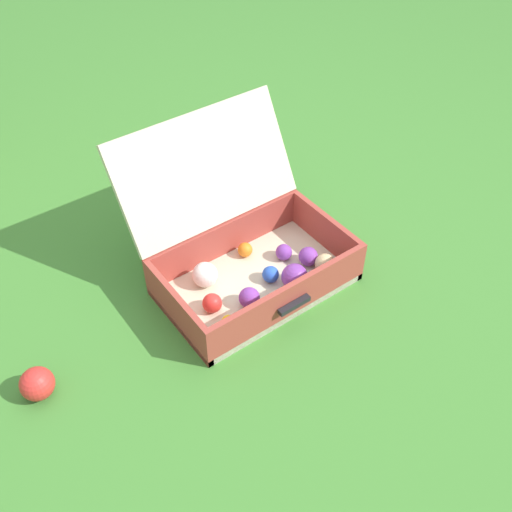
# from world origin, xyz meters

# --- Properties ---
(ground_plane) EXTENTS (16.00, 16.00, 0.00)m
(ground_plane) POSITION_xyz_m (0.00, 0.00, 0.00)
(ground_plane) COLOR #3D7A2D
(open_suitcase) EXTENTS (0.59, 0.56, 0.46)m
(open_suitcase) POSITION_xyz_m (-0.06, 0.12, 0.11)
(open_suitcase) COLOR beige
(open_suitcase) RESTS_ON ground
(stray_ball_on_grass) EXTENTS (0.09, 0.09, 0.09)m
(stray_ball_on_grass) POSITION_xyz_m (-0.77, 0.08, 0.05)
(stray_ball_on_grass) COLOR red
(stray_ball_on_grass) RESTS_ON ground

